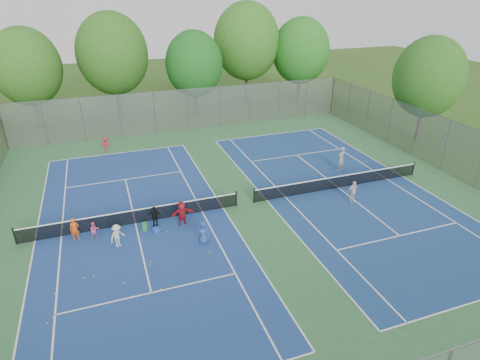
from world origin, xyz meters
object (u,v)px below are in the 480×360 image
(ball_hopper, at_px, (145,227))
(ball_crate, at_px, (156,230))
(net_right, at_px, (339,182))
(instructor, at_px, (341,159))
(net_left, at_px, (135,217))

(ball_hopper, bearing_deg, ball_crate, -35.15)
(net_right, height_order, instructor, instructor)
(net_left, xyz_separation_m, ball_hopper, (0.44, -0.96, -0.20))
(ball_crate, height_order, ball_hopper, ball_hopper)
(net_right, relative_size, ball_crate, 42.12)
(ball_hopper, distance_m, instructor, 15.64)
(net_left, height_order, ball_crate, net_left)
(ball_crate, distance_m, ball_hopper, 0.71)
(net_left, relative_size, net_right, 1.00)
(net_left, height_order, ball_hopper, net_left)
(net_left, relative_size, ball_crate, 42.12)
(net_left, bearing_deg, ball_crate, -53.22)
(ball_crate, bearing_deg, instructor, 14.79)
(ball_crate, xyz_separation_m, instructor, (14.66, 3.87, 0.84))
(net_right, bearing_deg, ball_crate, -174.02)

